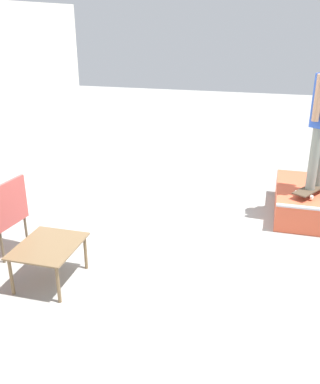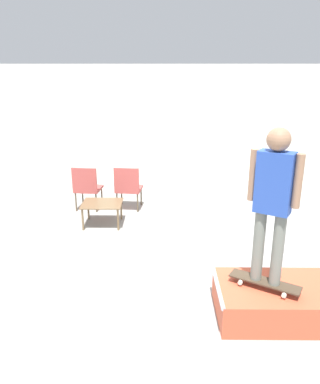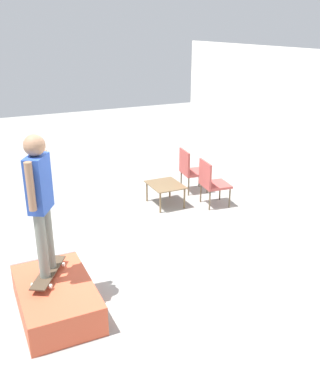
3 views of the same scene
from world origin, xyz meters
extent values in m
plane|color=gray|center=(0.00, 0.00, 0.00)|extent=(24.00, 24.00, 0.00)
cube|color=#DB5638|center=(1.10, -1.33, 0.20)|extent=(1.47, 0.91, 0.40)
cylinder|color=#B7B7BC|center=(0.37, -1.33, 0.40)|extent=(0.05, 0.91, 0.05)
cube|color=#473828|center=(0.91, -1.36, 0.49)|extent=(0.81, 0.60, 0.02)
cylinder|color=white|center=(1.19, -1.40, 0.45)|extent=(0.06, 0.05, 0.05)
cylinder|color=white|center=(0.75, -1.13, 0.45)|extent=(0.06, 0.05, 0.05)
cylinder|color=white|center=(0.63, -1.33, 0.45)|extent=(0.06, 0.05, 0.05)
cylinder|color=gray|center=(0.82, -1.31, 0.93)|extent=(0.13, 0.13, 0.87)
cylinder|color=#A87A5B|center=(0.71, -1.24, 1.76)|extent=(0.09, 0.09, 0.58)
cube|color=brown|center=(-1.46, 1.46, 0.44)|extent=(0.76, 0.63, 0.02)
cylinder|color=brown|center=(-1.79, 1.19, 0.21)|extent=(0.04, 0.04, 0.43)
cylinder|color=brown|center=(-1.13, 1.19, 0.21)|extent=(0.04, 0.04, 0.43)
cylinder|color=brown|center=(-1.79, 1.73, 0.21)|extent=(0.04, 0.04, 0.43)
cylinder|color=brown|center=(-1.13, 1.73, 0.21)|extent=(0.04, 0.04, 0.43)
cylinder|color=brown|center=(-0.83, 2.14, 0.20)|extent=(0.03, 0.03, 0.41)
cylinder|color=brown|center=(-1.27, 2.18, 0.20)|extent=(0.03, 0.03, 0.41)
cube|color=#B74C47|center=(-1.05, 2.14, 0.71)|extent=(0.52, 0.10, 0.49)
camera|label=1|loc=(-5.01, -0.73, 2.69)|focal=40.00mm
camera|label=2|loc=(-0.28, -5.23, 2.87)|focal=35.00mm
camera|label=3|loc=(5.82, -2.07, 3.47)|focal=40.00mm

